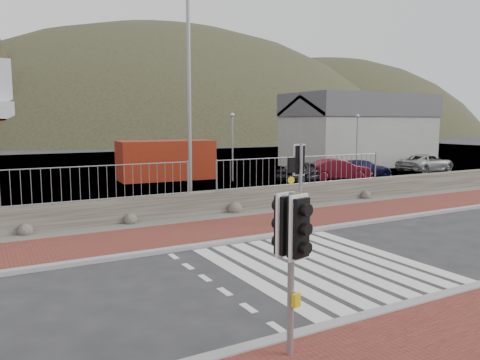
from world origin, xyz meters
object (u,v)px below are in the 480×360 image
car_b (338,170)px  car_c (363,169)px  traffic_signal_far (300,167)px  car_a (304,171)px  streetlight (192,88)px  car_d (426,163)px  shipping_container (166,160)px  car_e (427,161)px  traffic_signal_near (291,240)px

car_b → car_c: 2.47m
traffic_signal_far → car_b: (9.92, 9.45, -1.42)m
traffic_signal_far → car_a: 12.42m
streetlight → car_d: (20.55, 5.58, -4.28)m
shipping_container → car_b: shipping_container is taller
car_d → car_e: size_ratio=1.28×
traffic_signal_far → car_b: 13.77m
shipping_container → car_e: 19.70m
traffic_signal_far → car_d: (18.53, 9.97, -1.43)m
shipping_container → car_b: (9.20, -5.47, -0.56)m
car_b → traffic_signal_near: bearing=155.5°
traffic_signal_near → car_b: bearing=34.0°
streetlight → car_d: size_ratio=1.90×
streetlight → traffic_signal_near: bearing=-118.3°
streetlight → car_e: size_ratio=2.43×
car_c → car_e: (7.67, 1.29, 0.05)m
traffic_signal_near → car_d: 29.57m
car_b → car_d: size_ratio=0.86×
traffic_signal_far → car_d: traffic_signal_far is taller
traffic_signal_far → car_e: traffic_signal_far is taller
car_e → car_a: bearing=85.3°
streetlight → shipping_container: size_ratio=1.50×
shipping_container → car_d: 18.50m
shipping_container → car_d: (17.82, -4.96, -0.57)m
car_c → car_e: car_e is taller
car_c → car_d: 6.18m
car_a → traffic_signal_near: bearing=127.1°
traffic_signal_near → car_e: traffic_signal_near is taller
car_b → car_e: (10.11, 1.66, -0.04)m
shipping_container → traffic_signal_far: bearing=-89.3°
streetlight → car_b: bearing=11.4°
car_e → car_b: bearing=88.5°
car_b → car_d: bearing=-68.4°
traffic_signal_near → car_c: (17.85, 17.07, -1.29)m
traffic_signal_far → car_a: (7.53, 9.78, -1.43)m
shipping_container → car_c: 12.73m
traffic_signal_near → streetlight: size_ratio=0.29×
streetlight → car_c: bearing=9.1°
shipping_container → car_e: size_ratio=1.62×
streetlight → car_d: bearing=3.5°
traffic_signal_near → shipping_container: bearing=61.0°
streetlight → car_b: 13.64m
traffic_signal_far → shipping_container: bearing=-82.8°
car_d → car_a: bearing=85.6°
traffic_signal_far → car_e: 22.95m
traffic_signal_near → car_b: size_ratio=0.65×
shipping_container → traffic_signal_near: bearing=-102.2°
car_e → streetlight: bearing=96.1°
car_b → car_d: 8.63m
traffic_signal_near → car_b: (15.41, 16.69, -1.20)m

